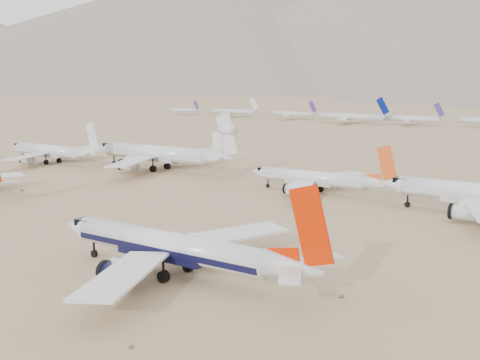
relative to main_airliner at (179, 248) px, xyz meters
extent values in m
plane|color=#957456|center=(0.83, 4.85, -4.86)|extent=(7000.00, 7000.00, 0.00)
cylinder|color=silver|center=(-2.26, 0.00, 0.22)|extent=(37.32, 4.41, 4.41)
cube|color=black|center=(-2.26, 0.00, -0.34)|extent=(36.58, 4.48, 0.99)
sphere|color=silver|center=(-20.92, 0.00, 0.22)|extent=(4.41, 4.41, 4.41)
cube|color=black|center=(-21.58, 0.00, 1.43)|extent=(3.09, 2.87, 1.10)
cone|color=silver|center=(20.81, 0.00, 0.55)|extent=(9.33, 4.41, 4.41)
cube|color=silver|center=(0.62, -13.09, -0.56)|extent=(14.41, 22.72, 0.69)
cube|color=silver|center=(22.62, -4.29, 1.10)|extent=(5.92, 7.75, 0.26)
cylinder|color=black|center=(-4.33, -9.17, -2.55)|extent=(5.18, 3.18, 3.18)
cube|color=silver|center=(0.62, 13.09, -0.56)|extent=(14.41, 22.72, 0.69)
cube|color=silver|center=(22.62, 4.29, 1.10)|extent=(5.92, 7.75, 0.26)
cylinder|color=black|center=(-4.33, 9.17, -2.55)|extent=(5.18, 3.18, 3.18)
cube|color=red|center=(23.40, 0.00, 6.98)|extent=(7.07, 0.35, 11.66)
cylinder|color=black|center=(-19.82, 0.00, -4.20)|extent=(1.32, 0.55, 1.32)
cylinder|color=black|center=(-0.71, -3.09, -3.93)|extent=(1.85, 1.10, 1.85)
cylinder|color=black|center=(-0.71, 3.09, -3.93)|extent=(1.85, 1.10, 1.85)
cube|color=silver|center=(-74.44, 20.35, 0.32)|extent=(5.08, 6.64, 0.23)
sphere|color=silver|center=(11.44, 72.28, 0.56)|extent=(4.71, 4.71, 4.71)
cube|color=black|center=(10.73, 72.28, 1.85)|extent=(3.30, 3.06, 1.18)
cylinder|color=silver|center=(28.67, 62.69, -2.39)|extent=(5.38, 3.39, 3.39)
cylinder|color=black|center=(12.62, 72.28, -4.15)|extent=(1.41, 0.59, 1.41)
cylinder|color=silver|center=(-15.45, 75.69, -0.53)|extent=(30.76, 3.76, 3.76)
cube|color=silver|center=(-15.45, 75.69, -1.00)|extent=(30.14, 3.82, 0.85)
sphere|color=silver|center=(-30.83, 75.69, -0.53)|extent=(3.76, 3.76, 3.76)
cube|color=black|center=(-31.39, 75.69, 0.50)|extent=(2.63, 2.44, 0.94)
cone|color=silver|center=(3.56, 75.69, -0.25)|extent=(7.69, 3.76, 3.76)
cube|color=silver|center=(-13.07, 64.84, -1.19)|extent=(11.88, 18.72, 0.58)
cube|color=silver|center=(5.06, 72.13, 0.22)|extent=(4.88, 6.38, 0.23)
cylinder|color=silver|center=(-17.16, 68.07, -2.89)|extent=(4.27, 2.71, 2.71)
cube|color=silver|center=(-13.07, 86.54, -1.19)|extent=(11.88, 18.72, 0.58)
cube|color=silver|center=(5.06, 79.24, 0.22)|extent=(4.88, 6.38, 0.23)
cylinder|color=silver|center=(-17.16, 83.31, -2.89)|extent=(4.27, 2.71, 2.71)
cube|color=#E5511B|center=(5.70, 75.69, 5.08)|extent=(5.83, 0.30, 9.60)
cylinder|color=black|center=(-29.89, 75.69, -4.29)|extent=(1.13, 0.47, 1.13)
cylinder|color=black|center=(-14.17, 73.05, -4.07)|extent=(1.58, 0.94, 1.58)
cylinder|color=black|center=(-14.17, 78.32, -4.07)|extent=(1.58, 0.94, 1.58)
cylinder|color=silver|center=(-79.11, 82.29, 1.14)|extent=(43.53, 5.21, 5.21)
cube|color=silver|center=(-79.11, 82.29, 0.48)|extent=(42.66, 5.29, 1.17)
sphere|color=silver|center=(-100.87, 82.29, 1.14)|extent=(5.21, 5.21, 5.21)
cube|color=black|center=(-101.65, 82.29, 2.57)|extent=(3.65, 3.39, 1.30)
cone|color=silver|center=(-52.20, 82.29, 1.53)|extent=(10.88, 5.21, 5.21)
cube|color=silver|center=(-75.75, 66.99, 0.22)|extent=(16.81, 26.49, 0.81)
cube|color=silver|center=(-50.09, 77.27, 2.18)|extent=(6.91, 9.03, 0.31)
cylinder|color=silver|center=(-81.53, 71.56, -2.13)|extent=(6.05, 3.75, 3.75)
cube|color=silver|center=(-75.75, 97.59, 0.22)|extent=(16.81, 26.49, 0.81)
cube|color=silver|center=(-50.09, 87.30, 2.18)|extent=(6.91, 9.03, 0.31)
cylinder|color=silver|center=(-81.53, 93.02, -2.13)|extent=(6.05, 3.75, 3.75)
cube|color=silver|center=(-49.18, 82.29, 9.05)|extent=(8.25, 0.42, 13.59)
cylinder|color=silver|center=(-48.88, 82.29, 10.73)|extent=(5.44, 3.38, 3.38)
cylinder|color=black|center=(-99.57, 82.29, -4.08)|extent=(1.56, 0.65, 1.56)
cylinder|color=black|center=(-77.29, 78.64, -3.76)|extent=(2.19, 1.30, 2.19)
cylinder|color=black|center=(-77.29, 85.94, -3.76)|extent=(2.19, 1.30, 2.19)
cylinder|color=silver|center=(-122.86, 72.36, -0.03)|extent=(34.13, 4.19, 4.19)
cube|color=silver|center=(-122.86, 72.36, -0.56)|extent=(33.45, 4.26, 0.94)
sphere|color=silver|center=(-139.92, 72.36, -0.03)|extent=(4.19, 4.19, 4.19)
cube|color=black|center=(-140.55, 72.36, 1.12)|extent=(2.94, 2.73, 1.05)
cone|color=silver|center=(-101.76, 72.36, 0.28)|extent=(8.53, 4.19, 4.19)
cube|color=silver|center=(-120.22, 60.31, -0.77)|extent=(13.18, 20.77, 0.65)
cube|color=silver|center=(-100.10, 68.41, 0.80)|extent=(5.42, 7.08, 0.25)
cylinder|color=silver|center=(-124.75, 63.89, -2.66)|extent=(4.74, 3.02, 3.02)
cube|color=silver|center=(-120.22, 84.41, -0.77)|extent=(13.18, 20.77, 0.65)
cube|color=silver|center=(-100.10, 76.31, 0.80)|extent=(5.42, 7.08, 0.25)
cylinder|color=silver|center=(-124.75, 80.83, -2.66)|extent=(4.74, 3.02, 3.02)
cube|color=silver|center=(-99.39, 72.36, 6.20)|extent=(6.47, 0.34, 10.66)
cylinder|color=black|center=(-138.87, 72.36, -4.23)|extent=(1.26, 0.52, 1.26)
cylinder|color=black|center=(-121.43, 69.42, -3.98)|extent=(1.76, 1.05, 1.76)
cylinder|color=black|center=(-121.43, 75.29, -3.98)|extent=(1.76, 1.05, 1.76)
cylinder|color=silver|center=(-267.06, 325.35, -1.02)|extent=(29.06, 2.87, 2.87)
cube|color=#412A82|center=(-253.39, 325.35, 3.83)|extent=(5.79, 0.29, 7.29)
cube|color=silver|center=(-267.06, 317.83, -1.45)|extent=(7.65, 13.38, 0.29)
cube|color=silver|center=(-267.06, 332.87, -1.45)|extent=(7.65, 13.38, 0.29)
cylinder|color=silver|center=(-213.39, 322.01, -0.41)|extent=(41.45, 4.10, 4.10)
cube|color=silver|center=(-193.88, 322.01, 6.52)|extent=(8.26, 0.41, 10.40)
cube|color=silver|center=(-213.39, 311.28, -1.02)|extent=(10.92, 19.08, 0.41)
cube|color=silver|center=(-213.39, 332.74, -1.02)|extent=(10.92, 19.08, 0.41)
cylinder|color=silver|center=(-162.70, 327.56, -0.70)|extent=(35.54, 3.51, 3.51)
cube|color=#412A82|center=(-145.98, 327.56, 5.24)|extent=(7.08, 0.35, 8.91)
cube|color=silver|center=(-162.70, 318.37, -1.23)|extent=(9.36, 16.36, 0.35)
cube|color=silver|center=(-162.70, 336.76, -1.23)|extent=(9.36, 16.36, 0.35)
cylinder|color=silver|center=(-108.84, 312.54, -0.10)|extent=(47.76, 4.72, 4.72)
cube|color=#02126D|center=(-86.37, 312.54, 7.88)|extent=(9.51, 0.47, 11.98)
cube|color=silver|center=(-108.84, 300.18, -0.81)|extent=(12.58, 21.98, 0.47)
cube|color=silver|center=(-108.84, 324.90, -0.81)|extent=(12.58, 21.98, 0.47)
cylinder|color=silver|center=(-70.64, 323.50, -0.55)|extent=(38.56, 3.81, 3.81)
cube|color=#412A82|center=(-52.49, 323.50, 5.89)|extent=(7.68, 0.38, 9.67)
cube|color=silver|center=(-70.64, 313.52, -1.12)|extent=(10.16, 17.75, 0.38)
cube|color=silver|center=(-70.64, 333.48, -1.12)|extent=(10.16, 17.75, 0.38)
cone|color=slate|center=(-1899.17, 1524.85, 125.14)|extent=(1456.00, 1456.00, 260.00)
cone|color=slate|center=(-1299.17, 1724.85, 205.14)|extent=(3024.00, 3024.00, 420.00)
cone|color=slate|center=(-799.17, 1564.85, 145.14)|extent=(1800.00, 1800.00, 300.00)
cone|color=slate|center=(-1499.17, 1104.85, 55.14)|extent=(1080.00, 1080.00, 120.00)
cone|color=slate|center=(-699.17, 1104.85, 42.64)|extent=(855.00, 855.00, 95.00)
ellipsoid|color=brown|center=(-84.37, 32.05, -4.52)|extent=(1.12, 1.12, 0.62)
ellipsoid|color=brown|center=(-29.57, 19.25, -4.56)|extent=(0.98, 0.98, 0.54)
ellipsoid|color=brown|center=(11.53, -22.85, -4.65)|extent=(0.70, 0.70, 0.39)
ellipsoid|color=brown|center=(25.23, 6.45, -4.61)|extent=(0.84, 0.84, 0.46)
camera|label=1|loc=(59.91, -71.00, 26.98)|focal=45.00mm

